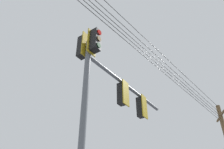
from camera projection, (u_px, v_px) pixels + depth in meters
The scene contains 1 object.
signal_mast_assembly at pixel (107, 93), 8.12m from camera, with size 4.48×3.85×7.26m.
Camera 1 is at (-0.08, -6.65, 1.26)m, focal length 37.13 mm.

